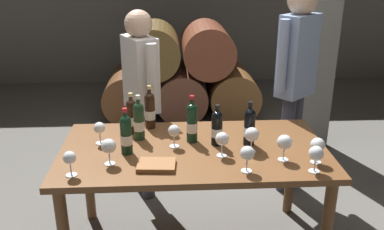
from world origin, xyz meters
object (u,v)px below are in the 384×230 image
wine_bottle_0 (132,116)px  wine_bottle_6 (249,126)px  wine_bottle_1 (139,120)px  wine_glass_5 (318,145)px  sommelier_presenting (296,72)px  wine_bottle_3 (126,134)px  wine_glass_1 (316,154)px  wine_glass_3 (109,147)px  wine_bottle_2 (217,127)px  wine_bottle_4 (150,110)px  wine_glass_6 (222,139)px  wine_glass_0 (174,131)px  wine_glass_8 (70,159)px  taster_seated_left (141,91)px  wine_bottle_5 (192,122)px  wine_glass_4 (284,143)px  dining_table (194,161)px  wine_glass_2 (252,135)px  wine_glass_7 (99,129)px  tasting_notebook (156,165)px

wine_bottle_0 → wine_bottle_6: (0.77, -0.24, 0.00)m
wine_bottle_1 → wine_glass_5: size_ratio=1.94×
wine_bottle_1 → sommelier_presenting: size_ratio=0.18×
wine_bottle_3 → wine_bottle_6: (0.78, 0.08, -0.00)m
wine_glass_1 → wine_glass_3: size_ratio=0.98×
wine_bottle_2 → wine_bottle_4: (-0.44, 0.31, 0.01)m
wine_glass_6 → wine_glass_0: bearing=152.8°
wine_glass_6 → wine_bottle_0: bearing=145.6°
wine_glass_8 → taster_seated_left: bearing=71.8°
wine_glass_1 → wine_bottle_0: bearing=150.0°
wine_bottle_1 → wine_glass_3: 0.39m
wine_bottle_5 → wine_glass_4: bearing=-29.6°
wine_bottle_5 → wine_glass_1: (0.67, -0.46, -0.02)m
wine_bottle_5 → wine_glass_8: bearing=-148.9°
wine_glass_6 → wine_bottle_5: bearing=126.8°
dining_table → taster_seated_left: bearing=117.0°
sommelier_presenting → wine_glass_1: bearing=-99.7°
sommelier_presenting → wine_bottle_4: bearing=-161.1°
dining_table → wine_bottle_5: 0.25m
wine_bottle_0 → sommelier_presenting: (1.27, 0.48, 0.16)m
wine_glass_6 → dining_table: bearing=143.9°
wine_glass_3 → wine_glass_6: size_ratio=1.02×
dining_table → wine_glass_4: 0.60m
wine_glass_2 → wine_bottle_2: bearing=149.3°
wine_bottle_3 → wine_glass_2: bearing=-1.8°
wine_bottle_6 → wine_glass_8: wine_bottle_6 is taller
wine_bottle_5 → wine_glass_0: (-0.12, -0.08, -0.03)m
wine_glass_3 → sommelier_presenting: size_ratio=0.09×
wine_bottle_3 → sommelier_presenting: bearing=32.1°
wine_glass_6 → sommelier_presenting: 1.12m
wine_glass_8 → wine_bottle_2: bearing=23.0°
wine_glass_7 → taster_seated_left: taster_seated_left is taller
wine_bottle_1 → wine_bottle_3: bearing=-107.0°
tasting_notebook → taster_seated_left: size_ratio=0.14×
wine_bottle_5 → wine_bottle_6: wine_bottle_5 is taller
wine_bottle_3 → wine_glass_4: wine_bottle_3 is taller
wine_glass_4 → sommelier_presenting: sommelier_presenting is taller
dining_table → wine_bottle_0: wine_bottle_0 is taller
wine_glass_1 → wine_glass_2: bearing=138.5°
wine_glass_8 → wine_glass_4: bearing=5.6°
wine_bottle_2 → wine_glass_8: wine_bottle_2 is taller
wine_bottle_2 → sommelier_presenting: 1.01m
wine_bottle_1 → wine_bottle_5: 0.35m
wine_bottle_2 → wine_bottle_3: bearing=-170.4°
wine_glass_7 → sommelier_presenting: bearing=23.8°
wine_bottle_6 → sommelier_presenting: sommelier_presenting is taller
wine_bottle_1 → dining_table: bearing=-24.9°
wine_glass_1 → taster_seated_left: (-1.04, 1.07, 0.05)m
wine_glass_4 → wine_glass_5: bearing=-13.0°
wine_glass_6 → wine_glass_2: bearing=14.2°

